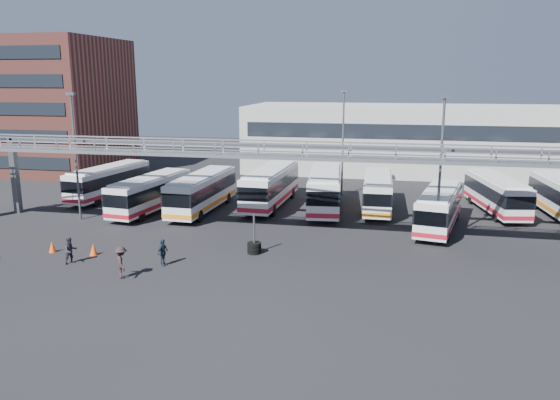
% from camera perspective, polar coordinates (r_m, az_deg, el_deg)
% --- Properties ---
extents(ground, '(140.00, 140.00, 0.00)m').
position_cam_1_polar(ground, '(34.13, -3.89, -6.74)').
color(ground, black).
rests_on(ground, ground).
extents(gantry, '(51.40, 5.15, 7.10)m').
position_cam_1_polar(gantry, '(38.33, -1.65, 3.93)').
color(gantry, gray).
rests_on(gantry, ground).
extents(apartment_building, '(18.00, 15.00, 16.00)m').
position_cam_1_polar(apartment_building, '(74.57, -23.58, 9.06)').
color(apartment_building, brown).
rests_on(apartment_building, ground).
extents(warehouse, '(42.00, 14.00, 8.00)m').
position_cam_1_polar(warehouse, '(69.43, 14.43, 6.20)').
color(warehouse, '#9E9E99').
rests_on(warehouse, ground).
extents(light_pole_left, '(0.70, 0.35, 10.21)m').
position_cam_1_polar(light_pole_left, '(46.53, -20.62, 4.95)').
color(light_pole_left, '#4C4F54').
rests_on(light_pole_left, ground).
extents(light_pole_mid, '(0.70, 0.35, 10.21)m').
position_cam_1_polar(light_pole_mid, '(38.52, 16.44, 3.79)').
color(light_pole_mid, '#4C4F54').
rests_on(light_pole_mid, ground).
extents(light_pole_back, '(0.70, 0.35, 10.21)m').
position_cam_1_polar(light_pole_back, '(53.48, 6.60, 6.57)').
color(light_pole_back, '#4C4F54').
rests_on(light_pole_back, ground).
extents(bus_1, '(3.84, 10.53, 3.13)m').
position_cam_1_polar(bus_1, '(54.63, -17.44, 1.96)').
color(bus_1, silver).
rests_on(bus_1, ground).
extents(bus_2, '(3.64, 10.44, 3.10)m').
position_cam_1_polar(bus_2, '(48.12, -13.35, 0.80)').
color(bus_2, silver).
rests_on(bus_2, ground).
extents(bus_3, '(2.88, 10.84, 3.27)m').
position_cam_1_polar(bus_3, '(47.44, -8.15, 0.96)').
color(bus_3, silver).
rests_on(bus_3, ground).
extents(bus_4, '(3.07, 11.43, 3.44)m').
position_cam_1_polar(bus_4, '(48.98, -0.99, 1.57)').
color(bus_4, silver).
rests_on(bus_4, ground).
extents(bus_5, '(3.68, 11.59, 3.46)m').
position_cam_1_polar(bus_5, '(47.60, 4.74, 1.22)').
color(bus_5, silver).
rests_on(bus_5, ground).
extents(bus_6, '(2.59, 10.15, 3.07)m').
position_cam_1_polar(bus_6, '(48.24, 10.19, 0.94)').
color(bus_6, silver).
rests_on(bus_6, ground).
extents(bus_7, '(4.30, 10.44, 3.09)m').
position_cam_1_polar(bus_7, '(43.27, 16.31, -0.70)').
color(bus_7, silver).
rests_on(bus_7, ground).
extents(bus_8, '(4.14, 10.43, 3.09)m').
position_cam_1_polar(bus_8, '(50.10, 21.66, 0.69)').
color(bus_8, silver).
rests_on(bus_8, ground).
extents(pedestrian_b, '(1.00, 1.04, 1.68)m').
position_cam_1_polar(pedestrian_b, '(36.39, -21.04, -4.95)').
color(pedestrian_b, '#2A2230').
rests_on(pedestrian_b, ground).
extents(pedestrian_c, '(1.27, 1.40, 1.89)m').
position_cam_1_polar(pedestrian_c, '(32.83, -16.24, -6.29)').
color(pedestrian_c, '#2C1D1F').
rests_on(pedestrian_c, ground).
extents(pedestrian_d, '(0.60, 1.05, 1.68)m').
position_cam_1_polar(pedestrian_d, '(34.39, -12.16, -5.38)').
color(pedestrian_d, '#1C2832').
rests_on(pedestrian_d, ground).
extents(cone_left, '(0.49, 0.49, 0.75)m').
position_cam_1_polar(cone_left, '(39.31, -22.70, -4.52)').
color(cone_left, '#F94B0D').
rests_on(cone_left, ground).
extents(cone_right, '(0.62, 0.62, 0.79)m').
position_cam_1_polar(cone_right, '(37.71, -18.92, -4.89)').
color(cone_right, '#F94B0D').
rests_on(cone_right, ground).
extents(tire_stack, '(0.92, 0.92, 2.64)m').
position_cam_1_polar(tire_stack, '(36.06, -2.71, -4.90)').
color(tire_stack, black).
rests_on(tire_stack, ground).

